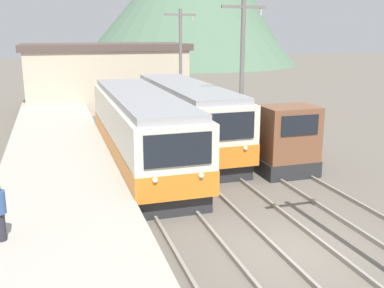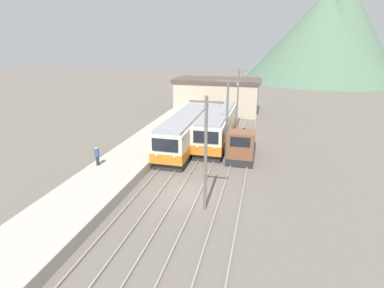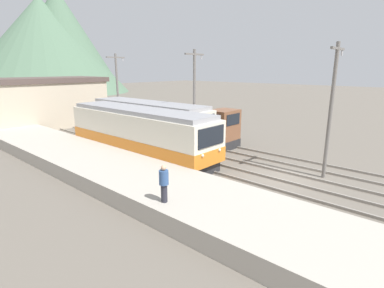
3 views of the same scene
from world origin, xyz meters
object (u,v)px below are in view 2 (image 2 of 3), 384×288
(commuter_train_left, at_px, (185,133))
(catenary_mast_far, at_px, (238,96))
(catenary_mast_mid, at_px, (227,115))
(shunting_locomotive, at_px, (242,146))
(person_on_platform, at_px, (97,155))
(catenary_mast_near, at_px, (206,151))
(commuter_train_center, at_px, (217,128))

(commuter_train_left, distance_m, catenary_mast_far, 9.80)
(catenary_mast_mid, relative_size, catenary_mast_far, 1.00)
(commuter_train_left, relative_size, catenary_mast_mid, 1.72)
(shunting_locomotive, height_order, catenary_mast_far, catenary_mast_far)
(commuter_train_left, xyz_separation_m, person_on_platform, (-5.18, -7.99, 0.08))
(catenary_mast_near, xyz_separation_m, catenary_mast_far, (0.00, 19.58, 0.00))
(shunting_locomotive, xyz_separation_m, person_on_platform, (-10.98, -6.51, 0.48))
(catenary_mast_mid, height_order, catenary_mast_far, same)
(catenary_mast_near, bearing_deg, catenary_mast_mid, 90.00)
(catenary_mast_mid, distance_m, catenary_mast_far, 9.79)
(commuter_train_center, distance_m, shunting_locomotive, 4.89)
(shunting_locomotive, height_order, catenary_mast_near, catenary_mast_near)
(shunting_locomotive, relative_size, catenary_mast_mid, 0.73)
(commuter_train_center, distance_m, catenary_mast_near, 13.78)
(commuter_train_center, distance_m, person_on_platform, 13.07)
(commuter_train_left, xyz_separation_m, shunting_locomotive, (5.80, -1.48, -0.39))
(commuter_train_center, height_order, shunting_locomotive, commuter_train_center)
(catenary_mast_far, xyz_separation_m, person_on_platform, (-9.49, -16.45, -2.34))
(shunting_locomotive, distance_m, catenary_mast_far, 10.44)
(commuter_train_center, distance_m, catenary_mast_far, 6.73)
(person_on_platform, bearing_deg, commuter_train_left, 57.02)
(catenary_mast_mid, xyz_separation_m, catenary_mast_far, (0.00, 9.79, 0.00))
(catenary_mast_far, bearing_deg, catenary_mast_mid, -90.00)
(catenary_mast_far, bearing_deg, shunting_locomotive, -81.46)
(catenary_mast_near, bearing_deg, shunting_locomotive, 81.20)
(commuter_train_center, bearing_deg, shunting_locomotive, -52.02)
(catenary_mast_near, height_order, catenary_mast_mid, same)
(shunting_locomotive, xyz_separation_m, catenary_mast_near, (-1.49, -9.64, 2.82))
(commuter_train_center, relative_size, catenary_mast_far, 1.61)
(catenary_mast_mid, relative_size, person_on_platform, 4.77)
(commuter_train_left, bearing_deg, catenary_mast_near, -68.83)
(commuter_train_center, relative_size, person_on_platform, 7.65)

